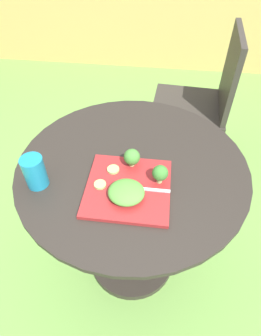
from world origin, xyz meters
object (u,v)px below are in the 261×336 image
salad_plate (128,188)px  drinking_glass (35,173)px  fork (142,189)px  patio_chair (206,95)px

salad_plate → drinking_glass: bearing=-177.5°
salad_plate → fork: bearing=-8.8°
salad_plate → drinking_glass: 0.31m
drinking_glass → fork: size_ratio=0.74×
drinking_glass → fork: 0.35m
patio_chair → drinking_glass: 1.19m
patio_chair → salad_plate: (-0.34, -0.95, 0.20)m
salad_plate → fork: size_ratio=1.80×
salad_plate → fork: fork is taller
patio_chair → drinking_glass: size_ratio=7.91×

